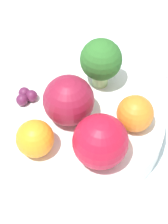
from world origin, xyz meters
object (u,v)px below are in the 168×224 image
Objects in this scene: apple_red at (68,102)px; orange_back at (35,139)px; orange_front at (135,114)px; grape_cluster at (26,96)px; apple_green at (100,141)px; broccoli at (101,61)px; bowl at (84,125)px.

orange_back is at bearing -125.78° from apple_red.
orange_front is 1.63× the size of grape_cluster.
orange_front is (0.04, 0.05, -0.01)m from apple_green.
apple_red and apple_green have the same top height.
apple_green is at bearing -40.87° from grape_cluster.
apple_red is at bearing 124.65° from apple_green.
orange_back is at bearing -123.36° from broccoli.
broccoli is at bearing 121.22° from orange_front.
bowl is at bearing 43.50° from orange_back.
broccoli is 0.12m from apple_green.
apple_green is at bearing -130.43° from orange_front.
broccoli reaches higher than apple_green.
grape_cluster is (-0.10, 0.08, -0.02)m from apple_green.
grape_cluster is (-0.14, 0.03, -0.01)m from orange_front.
broccoli reaches higher than bowl.
broccoli is 1.60× the size of orange_back.
apple_red is 0.06m from orange_back.
broccoli is 1.13× the size of apple_red.
apple_green is (0.04, -0.06, 0.00)m from apple_red.
apple_green reaches higher than bowl.
broccoli is at bearing 72.14° from bowl.
apple_red is at bearing -25.36° from grape_cluster.
grape_cluster is (-0.09, -0.03, -0.03)m from broccoli.
apple_red reaches higher than orange_front.
apple_red reaches higher than grape_cluster.
grape_cluster is (-0.02, 0.08, -0.01)m from orange_back.
apple_red is 0.07m from grape_cluster.
apple_red is at bearing -173.35° from bowl.
broccoli reaches higher than grape_cluster.
bowl is at bearing -18.30° from grape_cluster.
bowl is 3.26× the size of apple_red.
orange_back is 0.08m from grape_cluster.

